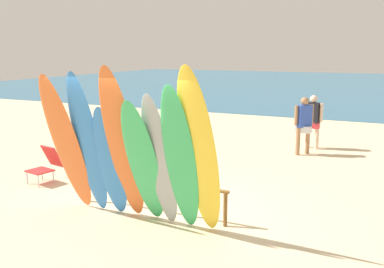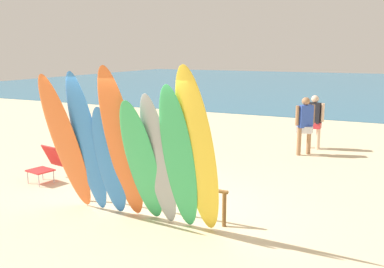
{
  "view_description": "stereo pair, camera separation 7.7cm",
  "coord_description": "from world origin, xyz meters",
  "px_view_note": "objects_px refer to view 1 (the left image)",
  "views": [
    {
      "loc": [
        3.8,
        -6.4,
        2.92
      ],
      "look_at": [
        0.0,
        1.75,
        1.16
      ],
      "focal_mm": 40.22,
      "sensor_mm": 36.0,
      "label": 1
    },
    {
      "loc": [
        3.87,
        -6.37,
        2.92
      ],
      "look_at": [
        0.0,
        1.75,
        1.16
      ],
      "focal_mm": 40.22,
      "sensor_mm": 36.0,
      "label": 2
    }
  ],
  "objects_px": {
    "surfboard_grey_5": "(160,162)",
    "surfboard_blue_2": "(110,163)",
    "surfboard_green_6": "(180,161)",
    "surfboard_blue_1": "(88,145)",
    "surfboard_green_4": "(143,164)",
    "surfboard_orange_0": "(67,145)",
    "beachgoer_midbeach": "(313,118)",
    "surfboard_yellow_7": "(200,154)",
    "beach_chair_striped": "(112,142)",
    "beach_chair_blue": "(124,151)",
    "beachgoer_near_rack": "(304,122)",
    "surfboard_orange_3": "(123,147)",
    "beach_chair_red": "(47,163)",
    "surfboard_rack": "(151,186)"
  },
  "relations": [
    {
      "from": "surfboard_orange_3",
      "to": "beachgoer_midbeach",
      "type": "relative_size",
      "value": 1.78
    },
    {
      "from": "surfboard_orange_0",
      "to": "beach_chair_red",
      "type": "distance_m",
      "value": 2.39
    },
    {
      "from": "surfboard_rack",
      "to": "surfboard_orange_0",
      "type": "distance_m",
      "value": 1.65
    },
    {
      "from": "beach_chair_blue",
      "to": "surfboard_blue_1",
      "type": "bearing_deg",
      "value": -79.88
    },
    {
      "from": "surfboard_blue_2",
      "to": "beachgoer_near_rack",
      "type": "bearing_deg",
      "value": 65.64
    },
    {
      "from": "beach_chair_striped",
      "to": "surfboard_blue_2",
      "type": "bearing_deg",
      "value": -46.04
    },
    {
      "from": "surfboard_green_6",
      "to": "surfboard_rack",
      "type": "bearing_deg",
      "value": 142.81
    },
    {
      "from": "beachgoer_near_rack",
      "to": "beach_chair_blue",
      "type": "xyz_separation_m",
      "value": [
        -3.78,
        -3.35,
        -0.51
      ]
    },
    {
      "from": "surfboard_blue_1",
      "to": "surfboard_green_6",
      "type": "distance_m",
      "value": 1.8
    },
    {
      "from": "surfboard_orange_0",
      "to": "beach_chair_striped",
      "type": "distance_m",
      "value": 4.25
    },
    {
      "from": "beach_chair_striped",
      "to": "surfboard_orange_3",
      "type": "bearing_deg",
      "value": -43.45
    },
    {
      "from": "surfboard_grey_5",
      "to": "surfboard_yellow_7",
      "type": "distance_m",
      "value": 0.75
    },
    {
      "from": "surfboard_rack",
      "to": "surfboard_green_4",
      "type": "bearing_deg",
      "value": -70.17
    },
    {
      "from": "surfboard_orange_3",
      "to": "beachgoer_near_rack",
      "type": "relative_size",
      "value": 1.75
    },
    {
      "from": "beach_chair_striped",
      "to": "surfboard_yellow_7",
      "type": "bearing_deg",
      "value": -32.34
    },
    {
      "from": "surfboard_rack",
      "to": "surfboard_orange_0",
      "type": "relative_size",
      "value": 1.1
    },
    {
      "from": "surfboard_orange_3",
      "to": "surfboard_grey_5",
      "type": "height_order",
      "value": "surfboard_orange_3"
    },
    {
      "from": "surfboard_blue_2",
      "to": "beachgoer_near_rack",
      "type": "distance_m",
      "value": 6.55
    },
    {
      "from": "surfboard_blue_2",
      "to": "surfboard_green_4",
      "type": "distance_m",
      "value": 0.72
    },
    {
      "from": "beach_chair_striped",
      "to": "surfboard_rack",
      "type": "bearing_deg",
      "value": -36.75
    },
    {
      "from": "beach_chair_red",
      "to": "beachgoer_near_rack",
      "type": "bearing_deg",
      "value": 58.38
    },
    {
      "from": "surfboard_rack",
      "to": "surfboard_blue_1",
      "type": "bearing_deg",
      "value": -145.44
    },
    {
      "from": "surfboard_grey_5",
      "to": "beach_chair_blue",
      "type": "relative_size",
      "value": 2.94
    },
    {
      "from": "beachgoer_midbeach",
      "to": "beachgoer_near_rack",
      "type": "height_order",
      "value": "beachgoer_near_rack"
    },
    {
      "from": "beachgoer_midbeach",
      "to": "beachgoer_near_rack",
      "type": "distance_m",
      "value": 0.91
    },
    {
      "from": "beachgoer_midbeach",
      "to": "beachgoer_near_rack",
      "type": "xyz_separation_m",
      "value": [
        -0.09,
        -0.91,
        0.02
      ]
    },
    {
      "from": "surfboard_orange_0",
      "to": "beach_chair_striped",
      "type": "xyz_separation_m",
      "value": [
        -1.76,
        3.78,
        -0.85
      ]
    },
    {
      "from": "surfboard_rack",
      "to": "beachgoer_midbeach",
      "type": "height_order",
      "value": "beachgoer_midbeach"
    },
    {
      "from": "surfboard_green_6",
      "to": "beach_chair_blue",
      "type": "height_order",
      "value": "surfboard_green_6"
    },
    {
      "from": "surfboard_orange_0",
      "to": "surfboard_yellow_7",
      "type": "height_order",
      "value": "surfboard_yellow_7"
    },
    {
      "from": "surfboard_rack",
      "to": "beach_chair_blue",
      "type": "distance_m",
      "value": 3.18
    },
    {
      "from": "surfboard_orange_3",
      "to": "surfboard_green_4",
      "type": "height_order",
      "value": "surfboard_orange_3"
    },
    {
      "from": "surfboard_blue_1",
      "to": "surfboard_green_4",
      "type": "bearing_deg",
      "value": -5.21
    },
    {
      "from": "surfboard_yellow_7",
      "to": "beach_chair_striped",
      "type": "height_order",
      "value": "surfboard_yellow_7"
    },
    {
      "from": "surfboard_blue_2",
      "to": "surfboard_green_4",
      "type": "xyz_separation_m",
      "value": [
        0.71,
        -0.08,
        0.08
      ]
    },
    {
      "from": "surfboard_blue_1",
      "to": "surfboard_blue_2",
      "type": "distance_m",
      "value": 0.49
    },
    {
      "from": "surfboard_orange_0",
      "to": "surfboard_orange_3",
      "type": "relative_size",
      "value": 0.95
    },
    {
      "from": "surfboard_blue_2",
      "to": "surfboard_orange_0",
      "type": "bearing_deg",
      "value": -174.1
    },
    {
      "from": "surfboard_blue_1",
      "to": "beachgoer_near_rack",
      "type": "bearing_deg",
      "value": 62.64
    },
    {
      "from": "surfboard_rack",
      "to": "surfboard_orange_0",
      "type": "xyz_separation_m",
      "value": [
        -1.29,
        -0.68,
        0.77
      ]
    },
    {
      "from": "surfboard_orange_0",
      "to": "beachgoer_midbeach",
      "type": "distance_m",
      "value": 7.87
    },
    {
      "from": "beach_chair_blue",
      "to": "beach_chair_striped",
      "type": "relative_size",
      "value": 0.97
    },
    {
      "from": "surfboard_blue_2",
      "to": "beach_chair_striped",
      "type": "relative_size",
      "value": 2.53
    },
    {
      "from": "surfboard_green_6",
      "to": "surfboard_grey_5",
      "type": "bearing_deg",
      "value": 169.94
    },
    {
      "from": "surfboard_orange_0",
      "to": "beachgoer_near_rack",
      "type": "height_order",
      "value": "surfboard_orange_0"
    },
    {
      "from": "surfboard_grey_5",
      "to": "surfboard_yellow_7",
      "type": "height_order",
      "value": "surfboard_yellow_7"
    },
    {
      "from": "surfboard_grey_5",
      "to": "surfboard_blue_2",
      "type": "bearing_deg",
      "value": 179.01
    },
    {
      "from": "surfboard_yellow_7",
      "to": "beach_chair_blue",
      "type": "bearing_deg",
      "value": 142.65
    },
    {
      "from": "beach_chair_striped",
      "to": "beach_chair_blue",
      "type": "bearing_deg",
      "value": -31.95
    },
    {
      "from": "surfboard_blue_1",
      "to": "surfboard_blue_2",
      "type": "relative_size",
      "value": 1.28
    }
  ]
}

